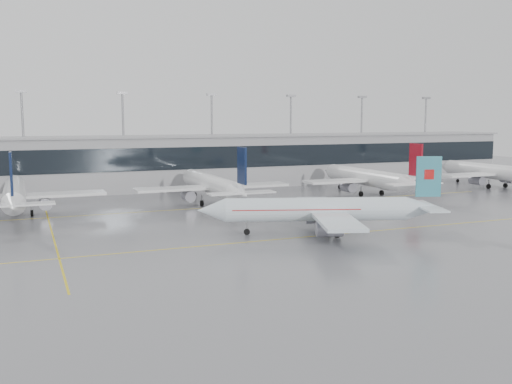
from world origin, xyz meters
name	(u,v)px	position (x,y,z in m)	size (l,w,h in m)	color
ground	(289,238)	(0.00, 0.00, 0.00)	(320.00, 320.00, 0.00)	slate
taxi_line_main	(289,238)	(0.00, 0.00, 0.01)	(120.00, 0.25, 0.01)	yellow
taxi_line_north	(219,207)	(0.00, 30.00, 0.01)	(120.00, 0.25, 0.01)	yellow
taxi_line_cross	(53,235)	(-30.00, 15.00, 0.01)	(0.25, 60.00, 0.01)	yellow
terminal	(176,163)	(0.00, 62.00, 6.00)	(180.00, 15.00, 12.00)	gray
terminal_glass	(184,158)	(0.00, 54.45, 7.50)	(180.00, 0.20, 5.00)	black
terminal_roof	(175,136)	(0.00, 62.00, 12.20)	(182.00, 16.00, 0.40)	gray
light_masts	(169,131)	(0.00, 68.00, 13.34)	(156.40, 1.00, 22.60)	gray
air_canada_jet	(325,210)	(6.06, 0.78, 3.49)	(34.63, 28.05, 11.04)	silver
parked_jet_b	(14,194)	(-35.00, 33.69, 3.71)	(29.64, 36.96, 11.72)	white
parked_jet_c	(213,185)	(0.00, 33.69, 3.71)	(29.64, 36.96, 11.72)	white
parked_jet_d	(369,178)	(35.00, 33.69, 3.71)	(29.64, 36.96, 11.72)	white
parked_jet_e	(494,172)	(70.00, 33.69, 3.71)	(29.64, 36.96, 11.72)	white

